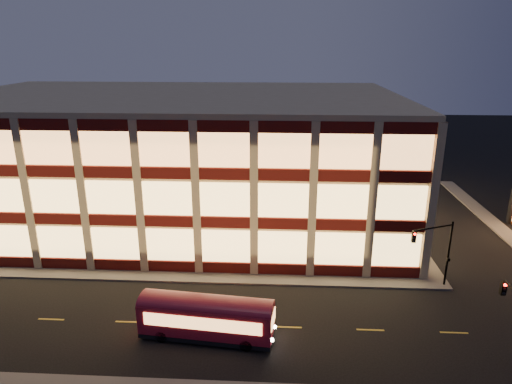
{
  "coord_description": "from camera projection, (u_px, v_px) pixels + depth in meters",
  "views": [
    {
      "loc": [
        9.23,
        -34.92,
        20.05
      ],
      "look_at": [
        6.82,
        8.0,
        5.87
      ],
      "focal_mm": 32.0,
      "sensor_mm": 36.0,
      "label": 1
    }
  ],
  "objects": [
    {
      "name": "ground",
      "position": [
        173.0,
        283.0,
        39.88
      ],
      "size": [
        200.0,
        200.0,
        0.0
      ],
      "primitive_type": "plane",
      "color": "black",
      "rests_on": "ground"
    },
    {
      "name": "sidewalk_office_south",
      "position": [
        143.0,
        276.0,
        40.97
      ],
      "size": [
        54.0,
        2.0,
        0.15
      ],
      "primitive_type": "cube",
      "color": "#514F4C",
      "rests_on": "ground"
    },
    {
      "name": "sidewalk_office_east",
      "position": [
        394.0,
        217.0,
        54.76
      ],
      "size": [
        2.0,
        30.0,
        0.15
      ],
      "primitive_type": "cube",
      "color": "#514F4C",
      "rests_on": "ground"
    },
    {
      "name": "sidewalk_tower_west",
      "position": [
        488.0,
        219.0,
        54.17
      ],
      "size": [
        2.0,
        30.0,
        0.15
      ],
      "primitive_type": "cube",
      "color": "#514F4C",
      "rests_on": "ground"
    },
    {
      "name": "office_building",
      "position": [
        178.0,
        156.0,
        53.8
      ],
      "size": [
        50.45,
        30.45,
        14.5
      ],
      "color": "tan",
      "rests_on": "ground"
    },
    {
      "name": "traffic_signal_far",
      "position": [
        436.0,
        245.0,
        37.64
      ],
      "size": [
        3.79,
        1.87,
        6.0
      ],
      "color": "black",
      "rests_on": "ground"
    },
    {
      "name": "trolley_bus",
      "position": [
        206.0,
        315.0,
        32.02
      ],
      "size": [
        9.62,
        3.35,
        3.19
      ],
      "rotation": [
        0.0,
        0.0,
        -0.11
      ],
      "color": "maroon",
      "rests_on": "ground"
    }
  ]
}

